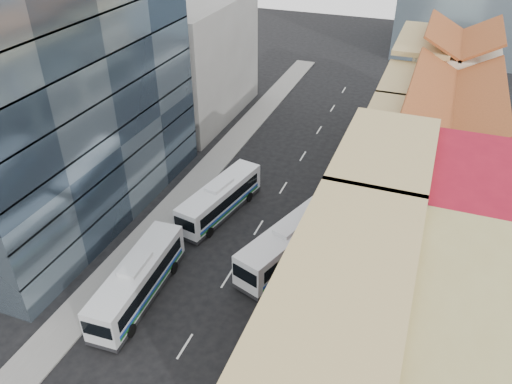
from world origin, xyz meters
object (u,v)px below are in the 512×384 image
at_px(bus_left_far, 220,198).
at_px(bus_right, 290,242).
at_px(bus_left_near, 138,280).
at_px(office_tower, 41,48).

height_order(bus_left_far, bus_right, bus_right).
bearing_deg(bus_left_near, office_tower, 142.62).
bearing_deg(bus_left_near, bus_left_far, 81.32).
height_order(bus_left_near, bus_right, bus_right).
distance_m(bus_left_near, bus_left_far, 11.92).
bearing_deg(office_tower, bus_right, -0.25).
bearing_deg(office_tower, bus_left_near, -34.29).
bearing_deg(bus_right, office_tower, -161.13).
height_order(bus_left_near, bus_left_far, bus_left_near).
height_order(office_tower, bus_left_near, office_tower).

